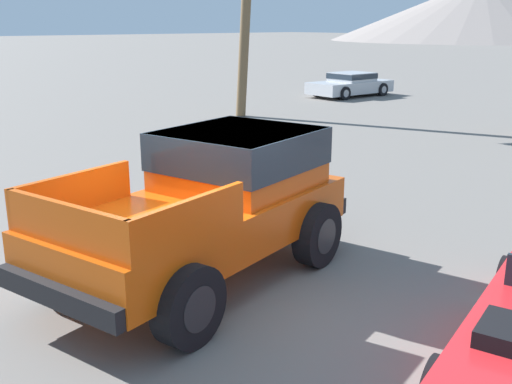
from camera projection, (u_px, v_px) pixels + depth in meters
The scene contains 3 objects.
ground_plane at pixel (204, 290), 7.85m from camera, with size 320.00×320.00×0.00m, color slate.
orange_pickup_truck at pixel (215, 197), 8.13m from camera, with size 3.11×5.01×1.94m.
parked_car_silver at pixel (351, 84), 28.42m from camera, with size 2.13×4.30×1.11m.
Camera 1 is at (5.85, -4.24, 3.38)m, focal length 42.00 mm.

